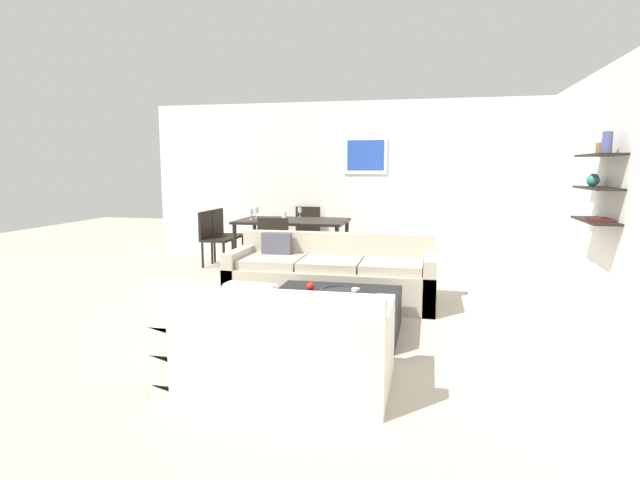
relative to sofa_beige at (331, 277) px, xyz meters
name	(u,v)px	position (x,y,z in m)	size (l,w,h in m)	color
ground_plane	(325,309)	(-0.01, -0.34, -0.29)	(18.00, 18.00, 0.00)	#BCB29E
back_wall_unit	(383,180)	(0.29, 3.19, 1.06)	(8.40, 0.09, 2.70)	silver
right_wall_shelf_unit	(613,188)	(3.02, 0.26, 1.06)	(0.34, 8.20, 2.70)	silver
sofa_beige	(331,277)	(0.00, 0.00, 0.00)	(2.38, 0.90, 0.78)	#B2A893
loveseat_white	(279,346)	(0.07, -2.39, 0.00)	(1.59, 0.90, 0.78)	silver
coffee_table	(335,313)	(0.25, -1.13, -0.10)	(1.20, 0.99, 0.38)	black
decorative_bowl	(340,293)	(0.32, -1.20, 0.12)	(0.37, 0.37, 0.07)	black
candle_jar	(355,293)	(0.46, -1.20, 0.13)	(0.08, 0.08, 0.08)	silver
apple_on_coffee_table	(311,287)	(0.00, -1.05, 0.13)	(0.09, 0.09, 0.09)	red
dining_table	(293,224)	(-1.02, 2.01, 0.39)	(1.71, 1.03, 0.75)	black
dining_chair_head	(306,228)	(-1.02, 2.93, 0.21)	(0.44, 0.44, 0.88)	black
dining_chair_left_near	(212,235)	(-2.28, 1.77, 0.21)	(0.44, 0.44, 0.88)	black
dining_chair_left_far	(224,231)	(-2.28, 2.24, 0.21)	(0.44, 0.44, 0.88)	black
dining_chair_foot	(275,244)	(-1.02, 1.08, 0.21)	(0.44, 0.44, 0.88)	black
wine_glass_foot	(284,215)	(-1.02, 1.55, 0.57)	(0.07, 0.07, 0.17)	silver
wine_glass_head	(300,210)	(-1.02, 2.46, 0.57)	(0.06, 0.06, 0.16)	silver
wine_glass_left_near	(251,212)	(-1.66, 1.88, 0.58)	(0.08, 0.08, 0.17)	silver
wine_glass_left_far	(256,210)	(-1.66, 2.13, 0.59)	(0.08, 0.08, 0.18)	silver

